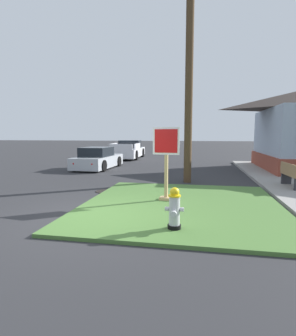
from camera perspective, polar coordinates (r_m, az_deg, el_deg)
The scene contains 10 objects.
ground_plane at distance 6.68m, azimuth -11.20°, elevation -10.30°, with size 160.00×160.00×0.00m, color #2B2B2D.
grass_corner_patch at distance 7.68m, azimuth 7.02°, elevation -7.63°, with size 5.34×5.79×0.08m, color #477033.
sidewalk_strip at distance 12.23m, azimuth 26.78°, elevation -2.75°, with size 2.20×16.69×0.12m, color gray.
fire_hydrant at distance 5.55m, azimuth 5.56°, elevation -8.63°, with size 0.38×0.34×0.85m.
stop_sign at distance 7.82m, azimuth 3.82°, elevation 0.73°, with size 0.77×0.32×2.10m.
manhole_cover at distance 9.63m, azimuth -8.87°, elevation -4.85°, with size 0.70×0.70×0.02m, color black.
parked_sedan_silver at distance 16.21m, azimuth -10.48°, elevation 1.83°, with size 1.95×4.16×1.25m.
pickup_truck_white at distance 22.97m, azimuth -4.11°, elevation 3.61°, with size 2.29×5.41×1.48m.
street_bench at distance 10.89m, azimuth 27.82°, elevation -1.14°, with size 0.46×1.45×0.85m.
utility_pole at distance 11.57m, azimuth 8.63°, elevation 19.36°, with size 1.59×0.31×8.60m.
Camera 1 is at (2.41, -5.91, 1.97)m, focal length 29.08 mm.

